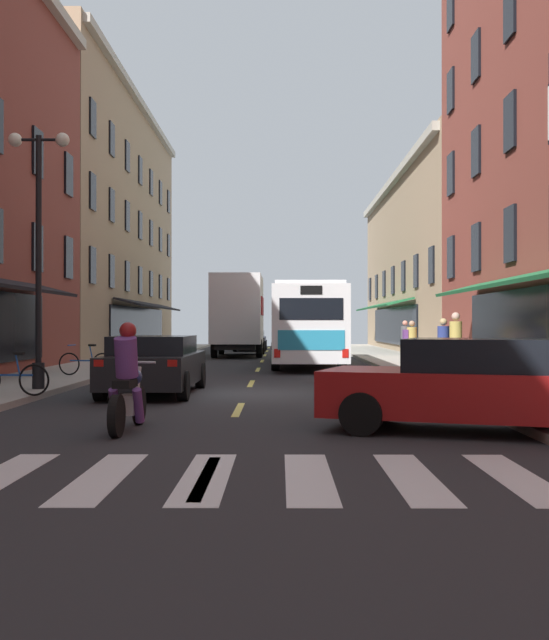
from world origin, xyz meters
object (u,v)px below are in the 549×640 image
at_px(sedan_mid, 155,364).
at_px(pedestrian_far, 443,345).
at_px(bicycle_near, 86,363).
at_px(box_truck, 239,316).
at_px(sedan_near, 485,385).
at_px(bicycle_mid, 10,378).
at_px(motorcycle_rider, 128,385).
at_px(street_lamp_twin, 39,248).
at_px(sedan_far, 250,340).
at_px(pedestrian_rear, 456,343).
at_px(pedestrian_near, 411,342).
at_px(pedestrian_mid, 405,340).
at_px(transit_bus, 306,324).

xyz_separation_m(sedan_mid, pedestrian_far, (7.93, 5.69, 0.30)).
relative_size(sedan_mid, bicycle_near, 2.82).
bearing_deg(pedestrian_far, box_truck, 139.61).
relative_size(sedan_near, sedan_mid, 1.05).
relative_size(box_truck, bicycle_mid, 4.46).
bearing_deg(sedan_mid, motorcycle_rider, -84.46).
distance_m(bicycle_near, street_lamp_twin, 5.52).
height_order(motorcycle_rider, bicycle_mid, motorcycle_rider).
bearing_deg(sedan_far, street_lamp_twin, -97.15).
bearing_deg(motorcycle_rider, pedestrian_rear, 55.33).
bearing_deg(pedestrian_rear, bicycle_mid, 14.78).
bearing_deg(street_lamp_twin, box_truck, 80.78).
bearing_deg(pedestrian_far, street_lamp_twin, -125.86).
relative_size(motorcycle_rider, bicycle_near, 1.23).
distance_m(motorcycle_rider, bicycle_mid, 5.44).
distance_m(pedestrian_rear, street_lamp_twin, 11.92).
xyz_separation_m(sedan_mid, bicycle_mid, (-2.71, -1.92, -0.20)).
relative_size(box_truck, sedan_near, 1.53).
height_order(sedan_mid, pedestrian_far, pedestrian_far).
relative_size(pedestrian_near, pedestrian_mid, 0.98).
bearing_deg(pedestrian_rear, sedan_near, 63.19).
relative_size(bicycle_near, street_lamp_twin, 0.28).
distance_m(sedan_mid, pedestrian_near, 12.63).
bearing_deg(box_truck, transit_bus, -70.63).
bearing_deg(sedan_far, pedestrian_mid, -64.91).
height_order(transit_bus, pedestrian_mid, transit_bus).
xyz_separation_m(sedan_mid, bicycle_near, (-2.74, 4.51, -0.20)).
relative_size(sedan_mid, pedestrian_near, 2.94).
height_order(bicycle_near, pedestrian_far, pedestrian_far).
height_order(pedestrian_near, pedestrian_mid, pedestrian_mid).
distance_m(box_truck, motorcycle_rider, 27.56).
relative_size(motorcycle_rider, pedestrian_near, 1.28).
bearing_deg(sedan_far, motorcycle_rider, -90.77).
height_order(pedestrian_rear, street_lamp_twin, street_lamp_twin).
distance_m(sedan_near, pedestrian_near, 16.55).
xyz_separation_m(box_truck, bicycle_mid, (-3.54, -23.21, -1.56)).
relative_size(sedan_near, bicycle_mid, 2.92).
bearing_deg(sedan_near, street_lamp_twin, 144.06).
height_order(motorcycle_rider, pedestrian_rear, pedestrian_rear).
xyz_separation_m(transit_bus, street_lamp_twin, (-6.62, -12.57, 1.77)).
relative_size(motorcycle_rider, bicycle_mid, 1.21).
bearing_deg(bicycle_near, pedestrian_rear, 0.08).
relative_size(box_truck, pedestrian_near, 4.70).
xyz_separation_m(bicycle_near, pedestrian_mid, (10.94, 10.06, 0.48)).
xyz_separation_m(bicycle_mid, street_lamp_twin, (0.05, 1.74, 2.90)).
relative_size(bicycle_near, pedestrian_near, 1.04).
bearing_deg(bicycle_near, bicycle_mid, -89.72).
relative_size(transit_bus, pedestrian_mid, 6.71).
height_order(transit_bus, pedestrian_rear, transit_bus).
xyz_separation_m(motorcycle_rider, street_lamp_twin, (-3.27, 6.05, 2.69)).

